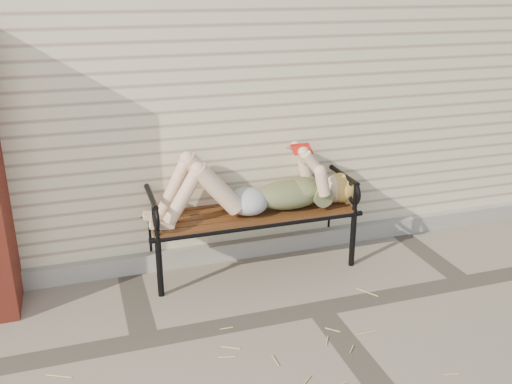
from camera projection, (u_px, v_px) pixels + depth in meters
name	position (u px, v px, depth m)	size (l,w,h in m)	color
ground	(319.00, 309.00, 4.13)	(80.00, 80.00, 0.00)	#7A6F5E
house_wall	(214.00, 50.00, 6.27)	(8.00, 4.00, 3.00)	beige
foundation_strip	(274.00, 244.00, 4.96)	(8.00, 0.10, 0.15)	gray
garden_bench	(247.00, 188.00, 4.61)	(1.80, 0.72, 1.17)	black
reading_woman	(255.00, 189.00, 4.48)	(1.70, 0.39, 0.54)	#0A3548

